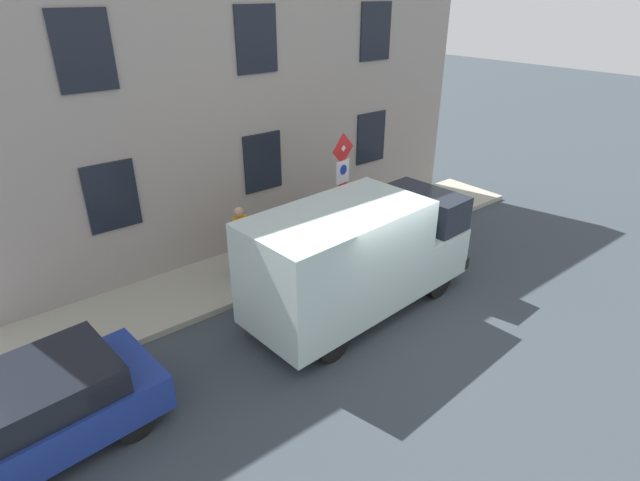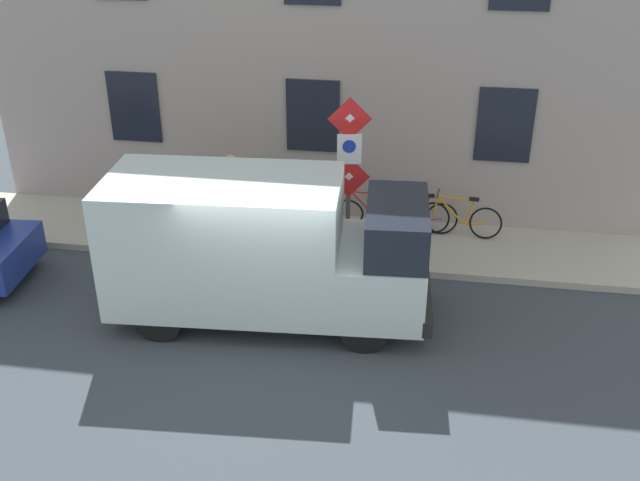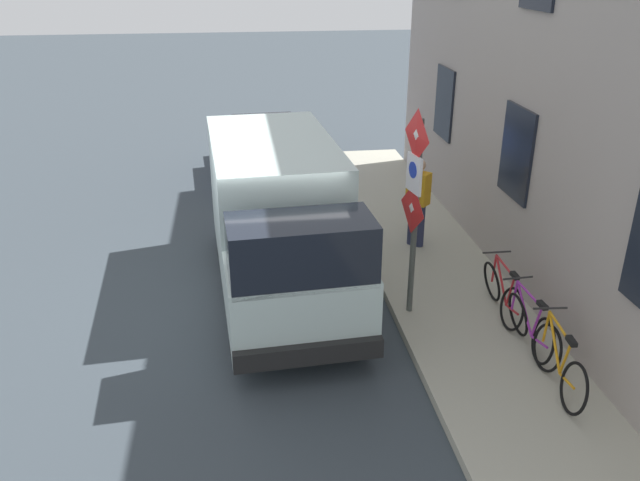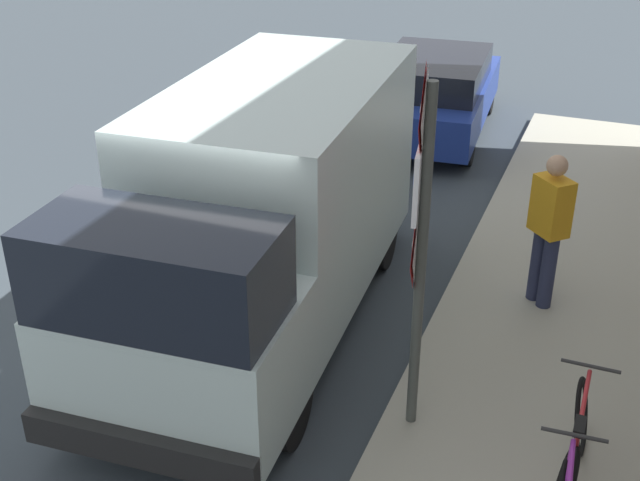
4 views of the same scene
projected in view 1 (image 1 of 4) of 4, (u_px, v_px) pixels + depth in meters
The scene contains 10 objects.
ground_plane at pixel (373, 311), 11.16m from camera, with size 80.00×80.00×0.00m, color #353D44.
sidewalk_slab at pixel (290, 256), 13.31m from camera, with size 2.20×15.96×0.14m, color #A5A290.
building_facade at pixel (252, 108), 12.71m from camera, with size 0.75×13.96×7.36m.
sign_post_stacked at pixel (342, 182), 12.32m from camera, with size 0.19×0.55×3.10m.
delivery_van at pixel (358, 255), 10.67m from camera, with size 2.34×5.45×2.50m.
parked_hatchback at pixel (25, 417), 7.44m from camera, with size 2.05×4.12×1.38m.
bicycle_orange at pixel (363, 206), 15.24m from camera, with size 0.46×1.72×0.89m.
bicycle_purple at pixel (340, 213), 14.74m from camera, with size 0.46×1.72×0.89m.
bicycle_red at pixel (316, 221), 14.24m from camera, with size 0.46×1.71×0.89m.
pedestrian at pixel (241, 238), 11.98m from camera, with size 0.47×0.47×1.72m.
Camera 1 is at (-6.52, 6.72, 6.36)m, focal length 28.54 mm.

